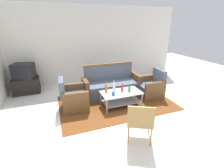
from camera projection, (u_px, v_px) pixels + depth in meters
The scene contains 15 objects.
ground_plane at pixel (133, 117), 3.97m from camera, with size 14.00×14.00×0.00m, color white.
wall_back at pixel (98, 45), 6.14m from camera, with size 6.52×0.12×2.80m.
rug at pixel (116, 103), 4.67m from camera, with size 3.19×2.04×0.01m, color brown.
couch at pixel (111, 85), 5.13m from camera, with size 1.81×0.77×0.96m.
armchair_left at pixel (74, 98), 4.30m from camera, with size 0.74×0.80×0.85m.
armchair_right at pixel (150, 88), 5.01m from camera, with size 0.74×0.80×0.85m.
coffee_table at pixel (121, 97), 4.43m from camera, with size 1.10×0.60×0.40m.
bottle_clear at pixel (114, 87), 4.45m from camera, with size 0.06×0.06×0.30m.
bottle_red at pixel (122, 88), 4.42m from camera, with size 0.06×0.06×0.25m.
bottle_green at pixel (129, 89), 4.40m from camera, with size 0.07×0.07×0.22m.
bottle_orange at pixel (106, 88), 4.36m from camera, with size 0.06×0.06×0.29m.
cup at pixel (113, 94), 4.17m from camera, with size 0.08×0.08×0.10m, color #2659A5.
tv_stand at pixel (27, 86), 5.24m from camera, with size 0.80×0.50×0.52m, color black.
television at pixel (24, 71), 5.07m from camera, with size 0.70×0.59×0.48m.
wicker_chair at pixel (140, 120), 2.99m from camera, with size 0.65×0.65×0.84m.
Camera 1 is at (-1.69, -3.00, 2.20)m, focal length 25.57 mm.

